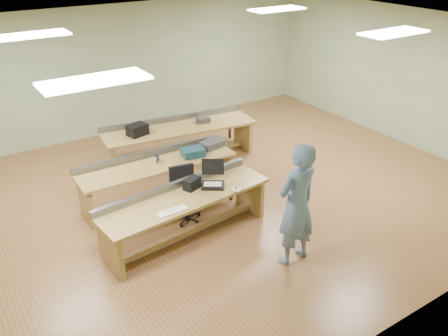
{
  "coord_description": "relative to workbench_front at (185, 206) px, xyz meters",
  "views": [
    {
      "loc": [
        -4.09,
        -6.55,
        4.47
      ],
      "look_at": [
        -0.2,
        -0.6,
        0.88
      ],
      "focal_mm": 38.0,
      "sensor_mm": 36.0,
      "label": 1
    }
  ],
  "objects": [
    {
      "name": "laptop_base",
      "position": [
        0.53,
        0.02,
        0.21
      ],
      "size": [
        0.46,
        0.45,
        0.04
      ],
      "primitive_type": "cube",
      "rotation": [
        0.0,
        0.0,
        -0.59
      ],
      "color": "black",
      "rests_on": "workbench_front"
    },
    {
      "name": "wall_front",
      "position": [
        1.11,
        -3.13,
        0.94
      ],
      "size": [
        10.0,
        0.04,
        3.0
      ],
      "primitive_type": "cube",
      "color": "#A1B68A",
      "rests_on": "floor"
    },
    {
      "name": "laptop_screen",
      "position": [
        0.61,
        0.14,
        0.48
      ],
      "size": [
        0.31,
        0.22,
        0.28
      ],
      "primitive_type": "cube",
      "rotation": [
        0.0,
        0.0,
        -0.59
      ],
      "color": "black",
      "rests_on": "laptop_base"
    },
    {
      "name": "workbench_back",
      "position": [
        1.31,
        2.62,
        0.01
      ],
      "size": [
        3.32,
        1.28,
        0.86
      ],
      "rotation": [
        0.0,
        0.0,
        -0.13
      ],
      "color": "#A98947",
      "rests_on": "floor"
    },
    {
      "name": "floor",
      "position": [
        1.11,
        0.87,
        -0.56
      ],
      "size": [
        10.0,
        10.0,
        0.0
      ],
      "primitive_type": "plane",
      "color": "brown",
      "rests_on": "ground"
    },
    {
      "name": "workbench_front",
      "position": [
        0.0,
        0.0,
        0.0
      ],
      "size": [
        2.92,
        1.04,
        0.86
      ],
      "rotation": [
        0.0,
        0.0,
        0.1
      ],
      "color": "#A98947",
      "rests_on": "floor"
    },
    {
      "name": "parts_bin_grey",
      "position": [
        1.34,
        1.36,
        0.26
      ],
      "size": [
        0.5,
        0.37,
        0.12
      ],
      "primitive_type": "cube",
      "rotation": [
        0.0,
        0.0,
        0.2
      ],
      "color": "#313134",
      "rests_on": "workbench_mid"
    },
    {
      "name": "person",
      "position": [
        1.05,
        -1.41,
        0.4
      ],
      "size": [
        0.73,
        0.52,
        1.91
      ],
      "primitive_type": "imported",
      "rotation": [
        0.0,
        0.0,
        3.23
      ],
      "color": "#637DA2",
      "rests_on": "floor"
    },
    {
      "name": "tray_back",
      "position": [
        1.86,
        2.55,
        0.25
      ],
      "size": [
        0.3,
        0.23,
        0.11
      ],
      "primitive_type": "cube",
      "rotation": [
        0.0,
        0.0,
        -0.13
      ],
      "color": "#313134",
      "rests_on": "workbench_back"
    },
    {
      "name": "trackball_mouse",
      "position": [
        0.76,
        -0.32,
        0.23
      ],
      "size": [
        0.15,
        0.17,
        0.07
      ],
      "primitive_type": "ellipsoid",
      "rotation": [
        0.0,
        0.0,
        0.02
      ],
      "color": "white",
      "rests_on": "workbench_front"
    },
    {
      "name": "storage_box_back",
      "position": [
        0.39,
        2.67,
        0.3
      ],
      "size": [
        0.44,
        0.36,
        0.22
      ],
      "primitive_type": "cube",
      "rotation": [
        0.0,
        0.0,
        0.24
      ],
      "color": "black",
      "rests_on": "workbench_back"
    },
    {
      "name": "keyboard",
      "position": [
        -0.38,
        -0.32,
        0.21
      ],
      "size": [
        0.45,
        0.16,
        0.03
      ],
      "primitive_type": "cube",
      "rotation": [
        0.0,
        0.0,
        0.02
      ],
      "color": "silver",
      "rests_on": "workbench_front"
    },
    {
      "name": "wall_back",
      "position": [
        1.11,
        4.87,
        0.94
      ],
      "size": [
        10.0,
        0.04,
        3.0
      ],
      "primitive_type": "cube",
      "color": "#A1B68A",
      "rests_on": "floor"
    },
    {
      "name": "workbench_mid",
      "position": [
        0.15,
        1.32,
        0.0
      ],
      "size": [
        2.89,
        0.84,
        0.86
      ],
      "rotation": [
        0.0,
        0.0,
        -0.03
      ],
      "color": "#A98947",
      "rests_on": "floor"
    },
    {
      "name": "wall_right",
      "position": [
        6.11,
        0.87,
        0.94
      ],
      "size": [
        0.04,
        8.0,
        3.0
      ],
      "primitive_type": "cube",
      "color": "#A1B68A",
      "rests_on": "floor"
    },
    {
      "name": "drinks_can",
      "position": [
        0.11,
        1.31,
        0.26
      ],
      "size": [
        0.08,
        0.08,
        0.12
      ],
      "primitive_type": "cylinder",
      "rotation": [
        0.0,
        0.0,
        0.16
      ],
      "color": "silver",
      "rests_on": "workbench_mid"
    },
    {
      "name": "ceiling",
      "position": [
        1.11,
        0.87,
        2.44
      ],
      "size": [
        10.0,
        10.0,
        0.0
      ],
      "primitive_type": "plane",
      "color": "silver",
      "rests_on": "wall_back"
    },
    {
      "name": "parts_bin_teal",
      "position": [
        0.84,
        1.2,
        0.26
      ],
      "size": [
        0.44,
        0.35,
        0.14
      ],
      "primitive_type": "cube",
      "rotation": [
        0.0,
        0.0,
        -0.14
      ],
      "color": "#143641",
      "rests_on": "workbench_mid"
    },
    {
      "name": "camera_bag",
      "position": [
        0.21,
        0.14,
        0.29
      ],
      "size": [
        0.31,
        0.26,
        0.18
      ],
      "primitive_type": "cube",
      "rotation": [
        0.0,
        0.0,
        0.36
      ],
      "color": "black",
      "rests_on": "workbench_front"
    },
    {
      "name": "task_chair",
      "position": [
        0.25,
        0.46,
        -0.21
      ],
      "size": [
        0.6,
        0.6,
        0.95
      ],
      "rotation": [
        0.0,
        0.0,
        -0.18
      ],
      "color": "black",
      "rests_on": "floor"
    },
    {
      "name": "fluor_panels",
      "position": [
        1.11,
        0.87,
        2.41
      ],
      "size": [
        6.2,
        3.5,
        0.03
      ],
      "color": "white",
      "rests_on": "ceiling"
    },
    {
      "name": "mug",
      "position": [
        0.17,
        1.37,
        0.25
      ],
      "size": [
        0.14,
        0.14,
        0.1
      ],
      "primitive_type": "imported",
      "rotation": [
        0.0,
        0.0,
        -0.1
      ],
      "color": "#313134",
      "rests_on": "workbench_mid"
    }
  ]
}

